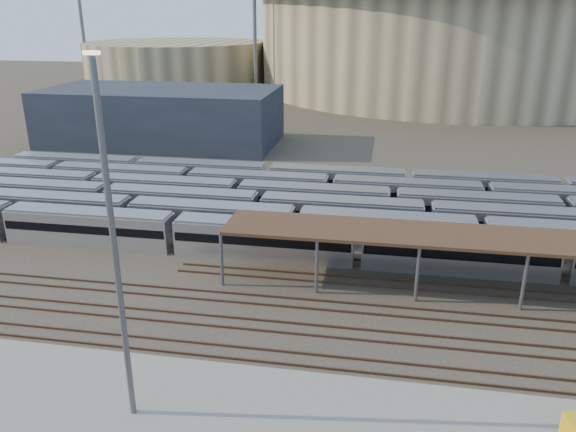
% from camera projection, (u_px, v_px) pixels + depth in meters
% --- Properties ---
extents(ground, '(420.00, 420.00, 0.00)m').
position_uv_depth(ground, '(308.00, 299.00, 48.53)').
color(ground, '#383026').
rests_on(ground, ground).
extents(apron, '(50.00, 9.00, 0.20)m').
position_uv_depth(apron, '(196.00, 405.00, 35.46)').
color(apron, gray).
rests_on(apron, ground).
extents(subway_trains, '(129.11, 23.90, 3.60)m').
position_uv_depth(subway_trains, '(342.00, 210.00, 64.76)').
color(subway_trains, silver).
rests_on(subway_trains, ground).
extents(inspection_shed, '(60.30, 6.00, 5.30)m').
position_uv_depth(inspection_shed, '(575.00, 246.00, 46.93)').
color(inspection_shed, '#5D5D63').
rests_on(inspection_shed, ground).
extents(empty_tracks, '(170.00, 9.62, 0.18)m').
position_uv_depth(empty_tracks, '(299.00, 329.00, 43.89)').
color(empty_tracks, '#4C3323').
rests_on(empty_tracks, ground).
extents(stadium, '(124.00, 124.00, 32.50)m').
position_uv_depth(stadium, '(456.00, 34.00, 168.04)').
color(stadium, tan).
rests_on(stadium, ground).
extents(secondary_arena, '(56.00, 56.00, 14.00)m').
position_uv_depth(secondary_arena, '(177.00, 65.00, 175.88)').
color(secondary_arena, tan).
rests_on(secondary_arena, ground).
extents(service_building, '(42.00, 20.00, 10.00)m').
position_uv_depth(service_building, '(162.00, 116.00, 103.26)').
color(service_building, '#1E232D').
rests_on(service_building, ground).
extents(floodlight_0, '(4.00, 1.00, 38.40)m').
position_uv_depth(floodlight_0, '(255.00, 20.00, 147.80)').
color(floodlight_0, '#5D5D63').
rests_on(floodlight_0, ground).
extents(floodlight_1, '(4.00, 1.00, 38.40)m').
position_uv_depth(floodlight_1, '(81.00, 19.00, 165.95)').
color(floodlight_1, '#5D5D63').
rests_on(floodlight_1, ground).
extents(floodlight_3, '(4.00, 1.00, 38.40)m').
position_uv_depth(floodlight_3, '(345.00, 18.00, 190.73)').
color(floodlight_3, '#5D5D63').
rests_on(floodlight_3, ground).
extents(yard_light_pole, '(0.80, 0.36, 21.50)m').
position_uv_depth(yard_light_pole, '(115.00, 252.00, 30.90)').
color(yard_light_pole, '#5D5D63').
rests_on(yard_light_pole, apron).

